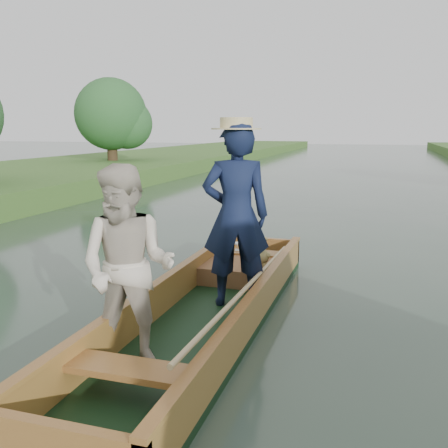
% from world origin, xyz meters
% --- Properties ---
extents(ground, '(120.00, 120.00, 0.00)m').
position_xyz_m(ground, '(0.00, 0.00, 0.00)').
color(ground, '#283D30').
rests_on(ground, ground).
extents(trees_far, '(22.67, 13.16, 4.35)m').
position_xyz_m(trees_far, '(-1.55, 10.36, 2.53)').
color(trees_far, '#47331E').
rests_on(trees_far, ground).
extents(punt, '(1.27, 5.00, 2.08)m').
position_xyz_m(punt, '(-0.04, -0.12, 0.66)').
color(punt, black).
rests_on(punt, ground).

